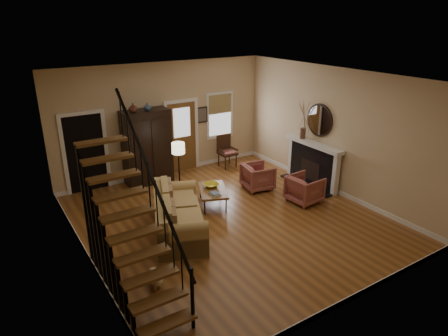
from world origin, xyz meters
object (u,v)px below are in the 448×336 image
sofa (179,214)px  armchair_left (305,189)px  coffee_table (213,197)px  floor_lamp (179,170)px  armoire (147,147)px  armchair_right (258,177)px  side_chair (227,151)px

sofa → armchair_left: bearing=15.7°
coffee_table → floor_lamp: bearing=115.8°
coffee_table → floor_lamp: (-0.45, 0.94, 0.52)m
armoire → floor_lamp: size_ratio=1.43×
coffee_table → armchair_right: (1.56, 0.20, 0.14)m
sofa → floor_lamp: (0.86, 1.68, 0.30)m
floor_lamp → side_chair: bearing=26.9°
sofa → side_chair: side_chair is taller
sofa → armchair_left: sofa is taller
armoire → side_chair: bearing=-4.5°
armoire → side_chair: (2.55, -0.20, -0.54)m
armoire → armchair_right: armoire is taller
armoire → armchair_right: (2.33, -2.07, -0.70)m
armoire → coffee_table: 2.54m
sofa → armchair_right: 3.03m
floor_lamp → side_chair: size_ratio=1.44×
armchair_left → sofa: bearing=80.0°
armchair_right → armchair_left: bearing=-148.5°
armchair_left → armoire: bearing=36.3°
armchair_right → side_chair: size_ratio=0.76×
armoire → armchair_right: size_ratio=2.71×
armchair_left → side_chair: size_ratio=0.76×
armoire → floor_lamp: armoire is taller
armchair_right → floor_lamp: floor_lamp is taller
armchair_left → side_chair: bearing=1.4°
armoire → coffee_table: size_ratio=1.88×
coffee_table → armchair_left: bearing=-28.0°
sofa → coffee_table: size_ratio=2.08×
side_chair → armoire: bearing=175.5°
coffee_table → armchair_left: armchair_left is taller
armoire → side_chair: 2.61m
sofa → armchair_left: 3.41m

